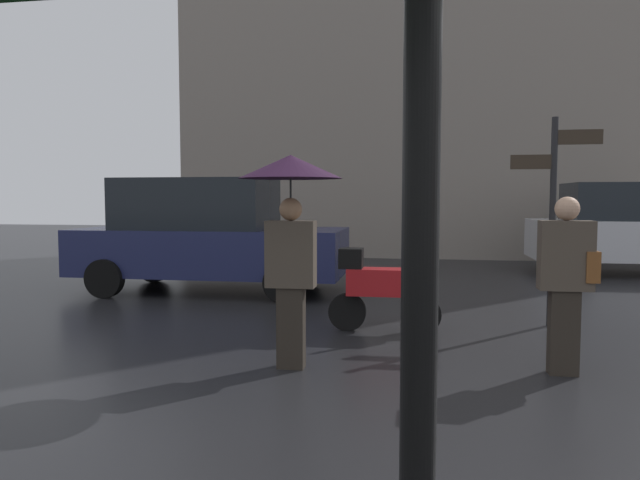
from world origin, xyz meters
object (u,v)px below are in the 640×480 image
(parked_scooter, at_px, (381,286))
(parked_car_right, at_px, (207,235))
(pedestrian_with_umbrella, at_px, (291,202))
(street_signpost, at_px, (553,199))
(parked_car_left, at_px, (630,229))
(pedestrian_with_bag, at_px, (567,274))

(parked_scooter, xyz_separation_m, parked_car_right, (-3.16, 2.59, 0.42))
(pedestrian_with_umbrella, xyz_separation_m, street_signpost, (2.85, 2.33, 0.02))
(parked_scooter, bearing_deg, pedestrian_with_umbrella, -131.99)
(street_signpost, bearing_deg, parked_scooter, -161.87)
(street_signpost, bearing_deg, parked_car_right, 160.06)
(parked_car_left, xyz_separation_m, parked_car_right, (-8.01, -3.57, 0.00))
(pedestrian_with_bag, xyz_separation_m, street_signpost, (0.33, 2.12, 0.67))
(pedestrian_with_umbrella, relative_size, parked_car_right, 0.44)
(parked_car_right, distance_m, street_signpost, 5.63)
(pedestrian_with_umbrella, distance_m, parked_car_left, 9.63)
(pedestrian_with_umbrella, height_order, parked_scooter, pedestrian_with_umbrella)
(pedestrian_with_umbrella, distance_m, parked_scooter, 2.07)
(parked_scooter, bearing_deg, parked_car_right, 122.98)
(parked_car_left, distance_m, street_signpost, 6.16)
(pedestrian_with_bag, distance_m, parked_scooter, 2.31)
(parked_scooter, distance_m, street_signpost, 2.44)
(parked_scooter, bearing_deg, pedestrian_with_bag, -56.53)
(parked_scooter, height_order, parked_car_right, parked_car_right)
(pedestrian_with_bag, bearing_deg, parked_car_left, 126.64)
(pedestrian_with_bag, bearing_deg, parked_scooter, -160.26)
(parked_scooter, xyz_separation_m, street_signpost, (2.10, 0.69, 1.04))
(pedestrian_with_umbrella, xyz_separation_m, pedestrian_with_bag, (2.52, 0.21, -0.65))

